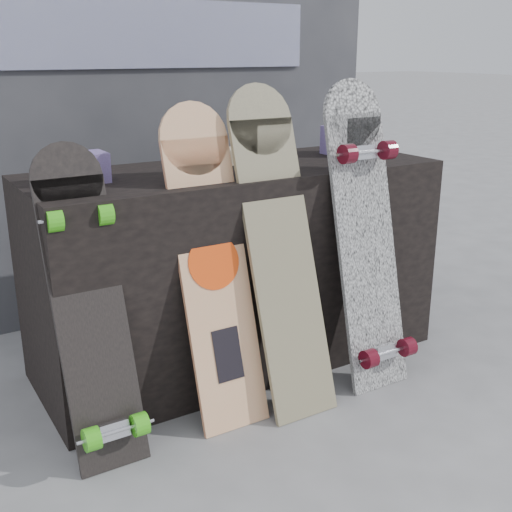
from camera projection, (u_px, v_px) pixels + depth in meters
ground at (308, 410)px, 2.29m from camera, size 60.00×60.00×0.00m
vendor_table at (237, 266)px, 2.57m from camera, size 1.60×0.60×0.80m
booth at (147, 78)px, 3.05m from camera, size 2.40×0.22×2.20m
merch_box_purple at (79, 168)px, 2.15m from camera, size 0.18×0.12×0.10m
merch_box_small at (343, 140)px, 2.75m from camera, size 0.14×0.14×0.12m
merch_box_flat at (238, 155)px, 2.55m from camera, size 0.22×0.10×0.06m
longboard_geisha at (212, 257)px, 2.15m from camera, size 0.25×0.32×1.07m
longboard_celtic at (279, 240)px, 2.23m from camera, size 0.25×0.38×1.13m
longboard_cascadia at (367, 231)px, 2.38m from camera, size 0.26×0.34×1.13m
skateboard_dark at (89, 302)px, 1.94m from camera, size 0.22×0.37×0.97m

